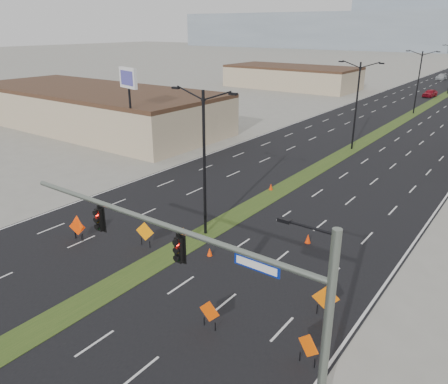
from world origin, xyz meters
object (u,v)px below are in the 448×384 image
Objects in this scene: construction_sign_2 at (145,232)px; cone_1 at (210,252)px; car_far at (441,77)px; cone_2 at (308,239)px; streetlight_0 at (204,160)px; construction_sign_3 at (209,312)px; construction_sign_0 at (77,228)px; cone_3 at (271,187)px; car_left at (430,93)px; construction_sign_4 at (326,299)px; signal_mast at (216,273)px; construction_sign_5 at (308,347)px; cone_0 at (183,231)px; streetlight_2 at (418,80)px; streetlight_1 at (356,103)px; construction_sign_1 at (78,225)px; pole_sign_west at (129,85)px.

construction_sign_2 is 4.54m from cone_1.
cone_2 is (13.28, -108.75, -0.41)m from car_far.
streetlight_0 reaches higher than construction_sign_3.
construction_sign_0 reaches higher than cone_3.
car_left is 81.99m from construction_sign_4.
construction_sign_5 is at bearing 41.46° from signal_mast.
streetlight_0 is 112.01m from car_far.
signal_mast reaches higher than construction_sign_5.
construction_sign_2 is 3.27× the size of cone_0.
cone_3 is (-7.30, 18.24, -0.60)m from construction_sign_3.
construction_sign_4 is 2.71× the size of cone_2.
streetlight_0 is 1.00× the size of streetlight_2.
construction_sign_4 is at bearing 43.28° from construction_sign_3.
cone_3 is at bearing 70.36° from construction_sign_2.
cone_1 is (8.58, 3.59, -0.66)m from construction_sign_0.
construction_sign_4 is at bearing -51.07° from cone_3.
streetlight_1 reaches higher than construction_sign_0.
streetlight_2 is (0.00, 28.00, 0.00)m from streetlight_1.
cone_2 is at bearing 12.08° from construction_sign_0.
pole_sign_west is at bearing 134.44° from construction_sign_1.
streetlight_2 is at bearing -77.41° from car_left.
construction_sign_0 is at bearing -87.84° from car_far.
cone_1 is at bearing 0.07° from construction_sign_0.
construction_sign_1 is at bearing -157.99° from cone_1.
construction_sign_5 is 11.52m from cone_2.
construction_sign_2 is 1.11× the size of construction_sign_5.
pole_sign_west is (-26.84, 20.21, 3.16)m from signal_mast.
cone_0 is 0.06× the size of pole_sign_west.
car_far is at bearing 74.85° from construction_sign_4.
construction_sign_5 is at bearing 2.94° from construction_sign_1.
cone_1 is at bearing -17.23° from pole_sign_west.
construction_sign_3 is at bearing -50.40° from streetlight_0.
streetlight_0 reaches higher than cone_3.
construction_sign_5 is (17.86, -1.46, -0.01)m from construction_sign_0.
streetlight_0 is 6.27× the size of construction_sign_5.
car_far is 2.89× the size of construction_sign_2.
cone_1 is 25.23m from pole_sign_west.
streetlight_2 reaches higher than signal_mast.
streetlight_2 is at bearing 90.00° from streetlight_1.
streetlight_1 is 34.82m from construction_sign_0.
cone_3 is at bearing -84.61° from car_far.
cone_2 is at bearing -75.49° from streetlight_1.
streetlight_2 is 62.32m from construction_sign_1.
streetlight_2 is 5.55× the size of construction_sign_4.
construction_sign_0 is 17.20m from construction_sign_4.
pole_sign_west is at bearing 142.18° from construction_sign_3.
signal_mast is at bearing -47.64° from construction_sign_3.
car_far is 3.16× the size of construction_sign_0.
construction_sign_2 is (-2.00, -59.86, -4.37)m from streetlight_2.
streetlight_1 reaches higher than construction_sign_2.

